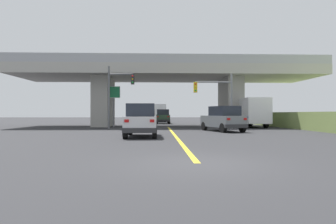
% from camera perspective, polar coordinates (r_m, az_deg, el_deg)
% --- Properties ---
extents(ground, '(160.00, 160.00, 0.00)m').
position_cam_1_polar(ground, '(33.30, -0.11, -2.77)').
color(ground, '#2B2B2D').
extents(overpass_bridge, '(32.93, 8.76, 7.36)m').
position_cam_1_polar(overpass_bridge, '(33.48, -0.11, 6.14)').
color(overpass_bridge, '#A8A59E').
rests_on(overpass_bridge, ground).
extents(lane_divider_stripe, '(0.20, 22.36, 0.01)m').
position_cam_1_polar(lane_divider_stripe, '(19.68, 1.28, -4.47)').
color(lane_divider_stripe, yellow).
rests_on(lane_divider_stripe, ground).
extents(suv_lead, '(1.92, 4.25, 2.02)m').
position_cam_1_polar(suv_lead, '(18.22, -5.19, -1.63)').
color(suv_lead, silver).
rests_on(suv_lead, ground).
extents(suv_crossing, '(3.06, 4.73, 2.02)m').
position_cam_1_polar(suv_crossing, '(24.05, 10.63, -1.30)').
color(suv_crossing, slate).
rests_on(suv_crossing, ground).
extents(box_truck, '(2.33, 7.13, 2.98)m').
position_cam_1_polar(box_truck, '(32.21, 15.54, -0.03)').
color(box_truck, silver).
rests_on(box_truck, ground).
extents(sedan_oncoming, '(1.95, 4.51, 2.02)m').
position_cam_1_polar(sedan_oncoming, '(41.83, -1.01, -0.88)').
color(sedan_oncoming, '#2D4C33').
rests_on(sedan_oncoming, ground).
extents(traffic_signal_nearside, '(3.60, 0.36, 5.12)m').
position_cam_1_polar(traffic_signal_nearside, '(27.44, 9.65, 3.45)').
color(traffic_signal_nearside, slate).
rests_on(traffic_signal_nearside, ground).
extents(traffic_signal_farside, '(2.47, 0.36, 5.88)m').
position_cam_1_polar(traffic_signal_farside, '(28.05, -9.85, 4.27)').
color(traffic_signal_farside, '#56595E').
rests_on(traffic_signal_farside, ground).
extents(highway_sign, '(1.41, 0.17, 4.49)m').
position_cam_1_polar(highway_sign, '(31.78, -10.52, 2.98)').
color(highway_sign, slate).
rests_on(highway_sign, ground).
extents(semi_truck_distant, '(2.33, 7.38, 3.00)m').
position_cam_1_polar(semi_truck_distant, '(51.26, -1.76, -0.13)').
color(semi_truck_distant, silver).
rests_on(semi_truck_distant, ground).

